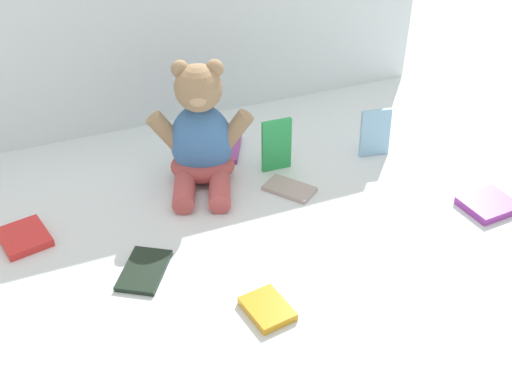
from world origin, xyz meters
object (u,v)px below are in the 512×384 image
Objects in this scene: book_case_2 at (488,205)px; book_case_6 at (289,189)px; book_case_8 at (144,270)px; book_case_3 at (24,237)px; book_case_4 at (375,133)px; teddy_bear at (201,139)px; book_case_0 at (223,148)px; book_case_1 at (277,145)px; book_case_5 at (267,309)px.

book_case_6 is at bearing 54.47° from book_case_2.
book_case_8 is at bearing -14.88° from book_case_6.
book_case_2 is 1.04× the size of book_case_3.
book_case_4 reaches higher than book_case_6.
book_case_2 is at bearing -28.40° from book_case_3.
book_case_2 is 0.45m from book_case_6.
book_case_8 is at bearing -108.29° from teddy_bear.
teddy_bear reaches higher than book_case_0.
book_case_6 is 0.90× the size of book_case_8.
book_case_2 is 0.78m from book_case_8.
book_case_1 is (0.09, -0.13, 0.06)m from book_case_0.
book_case_0 is at bearing -110.65° from book_case_5.
book_case_1 is at bearing 150.71° from book_case_0.
teddy_bear is 2.18× the size of book_case_0.
book_case_4 is 0.63m from book_case_5.
book_case_0 is at bearing 164.06° from book_case_4.
teddy_bear is 0.24m from book_case_6.
book_case_2 is 0.60m from book_case_5.
book_case_0 is at bearing 40.72° from book_case_2.
book_case_3 is 0.87m from book_case_4.
book_case_6 is at bearing -129.53° from book_case_5.
book_case_0 is 1.08× the size of book_case_8.
book_case_5 is (-0.59, -0.10, -0.00)m from book_case_2.
teddy_bear reaches higher than book_case_8.
book_case_4 is (0.26, -0.03, -0.01)m from book_case_1.
book_case_6 is 0.42m from book_case_8.
book_case_2 is (0.47, -0.47, 0.00)m from book_case_0.
book_case_0 is 0.39m from book_case_4.
book_case_3 is 1.15× the size of book_case_5.
teddy_bear reaches higher than book_case_2.
book_case_8 is (-0.22, -0.27, -0.11)m from teddy_bear.
book_case_3 is at bearing 69.82° from book_case_2.
book_case_3 is 0.88× the size of book_case_4.
book_case_6 is at bearing -16.55° from teddy_bear.
book_case_5 is 0.74× the size of book_case_8.
book_case_4 is 1.31× the size of book_case_5.
book_case_4 is at bearing -10.91° from book_case_3.
teddy_bear is at bearing 52.86° from book_case_2.
book_case_4 is (0.87, 0.02, 0.05)m from book_case_3.
book_case_4 is (0.35, -0.17, 0.06)m from book_case_0.
book_case_5 is (-0.22, -0.44, -0.06)m from book_case_1.
book_case_3 reaches higher than book_case_8.
book_case_5 is 0.40m from book_case_6.
book_case_4 is at bearing 50.82° from book_case_8.
teddy_bear reaches higher than book_case_5.
book_case_4 is (-0.12, 0.31, 0.05)m from book_case_2.
book_case_6 is at bearing -93.80° from book_case_1.
book_case_6 is at bearing 135.32° from book_case_0.
book_case_4 is at bearing 12.41° from teddy_bear.
teddy_bear is at bearing -1.73° from book_case_3.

